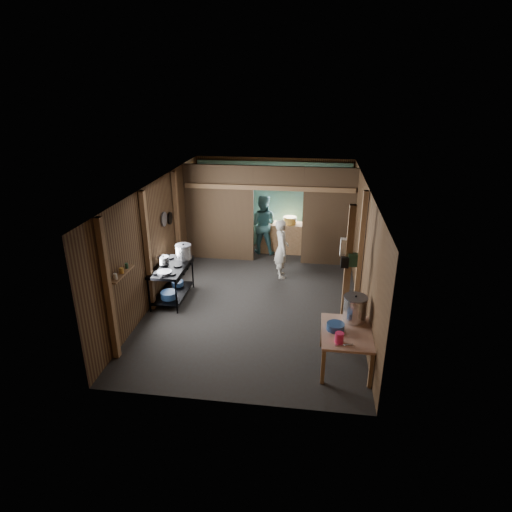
# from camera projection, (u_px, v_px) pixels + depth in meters

# --- Properties ---
(floor) EXTENTS (4.50, 7.00, 0.00)m
(floor) POSITION_uv_depth(u_px,v_px,m) (257.00, 297.00, 9.82)
(floor) COLOR #262626
(floor) RESTS_ON ground
(ceiling) EXTENTS (4.50, 7.00, 0.00)m
(ceiling) POSITION_uv_depth(u_px,v_px,m) (257.00, 185.00, 8.85)
(ceiling) COLOR #272523
(ceiling) RESTS_ON ground
(wall_back) EXTENTS (4.50, 0.00, 2.60)m
(wall_back) POSITION_uv_depth(u_px,v_px,m) (273.00, 203.00, 12.55)
(wall_back) COLOR brown
(wall_back) RESTS_ON ground
(wall_front) EXTENTS (4.50, 0.00, 2.60)m
(wall_front) POSITION_uv_depth(u_px,v_px,m) (224.00, 329.00, 6.12)
(wall_front) COLOR brown
(wall_front) RESTS_ON ground
(wall_left) EXTENTS (0.00, 7.00, 2.60)m
(wall_left) POSITION_uv_depth(u_px,v_px,m) (158.00, 239.00, 9.62)
(wall_left) COLOR brown
(wall_left) RESTS_ON ground
(wall_right) EXTENTS (0.00, 7.00, 2.60)m
(wall_right) POSITION_uv_depth(u_px,v_px,m) (363.00, 249.00, 9.05)
(wall_right) COLOR brown
(wall_right) RESTS_ON ground
(partition_left) EXTENTS (1.85, 0.10, 2.60)m
(partition_left) POSITION_uv_depth(u_px,v_px,m) (219.00, 213.00, 11.52)
(partition_left) COLOR brown
(partition_left) RESTS_ON floor
(partition_right) EXTENTS (1.35, 0.10, 2.60)m
(partition_right) POSITION_uv_depth(u_px,v_px,m) (329.00, 218.00, 11.16)
(partition_right) COLOR brown
(partition_right) RESTS_ON floor
(partition_header) EXTENTS (1.30, 0.10, 0.60)m
(partition_header) POSITION_uv_depth(u_px,v_px,m) (279.00, 178.00, 10.95)
(partition_header) COLOR brown
(partition_header) RESTS_ON wall_back
(turquoise_panel) EXTENTS (4.40, 0.06, 2.50)m
(turquoise_panel) POSITION_uv_depth(u_px,v_px,m) (273.00, 205.00, 12.51)
(turquoise_panel) COLOR #62A9A8
(turquoise_panel) RESTS_ON wall_back
(back_counter) EXTENTS (1.20, 0.50, 0.85)m
(back_counter) POSITION_uv_depth(u_px,v_px,m) (281.00, 238.00, 12.33)
(back_counter) COLOR #99724B
(back_counter) RESTS_ON floor
(wall_clock) EXTENTS (0.20, 0.03, 0.20)m
(wall_clock) POSITION_uv_depth(u_px,v_px,m) (282.00, 183.00, 12.20)
(wall_clock) COLOR silver
(wall_clock) RESTS_ON wall_back
(post_left_a) EXTENTS (0.10, 0.12, 2.60)m
(post_left_a) POSITION_uv_depth(u_px,v_px,m) (108.00, 291.00, 7.22)
(post_left_a) COLOR #99724B
(post_left_a) RESTS_ON floor
(post_left_b) EXTENTS (0.10, 0.12, 2.60)m
(post_left_b) POSITION_uv_depth(u_px,v_px,m) (148.00, 252.00, 8.88)
(post_left_b) COLOR #99724B
(post_left_b) RESTS_ON floor
(post_left_c) EXTENTS (0.10, 0.12, 2.60)m
(post_left_c) POSITION_uv_depth(u_px,v_px,m) (177.00, 223.00, 10.71)
(post_left_c) COLOR #99724B
(post_left_c) RESTS_ON floor
(post_right) EXTENTS (0.10, 0.12, 2.60)m
(post_right) POSITION_uv_depth(u_px,v_px,m) (360.00, 252.00, 8.88)
(post_right) COLOR #99724B
(post_right) RESTS_ON floor
(post_free) EXTENTS (0.12, 0.12, 2.60)m
(post_free) POSITION_uv_depth(u_px,v_px,m) (347.00, 273.00, 7.91)
(post_free) COLOR #99724B
(post_free) RESTS_ON floor
(cross_beam) EXTENTS (4.40, 0.12, 0.12)m
(cross_beam) POSITION_uv_depth(u_px,v_px,m) (268.00, 188.00, 11.03)
(cross_beam) COLOR #99724B
(cross_beam) RESTS_ON wall_left
(pan_lid_big) EXTENTS (0.03, 0.34, 0.34)m
(pan_lid_big) POSITION_uv_depth(u_px,v_px,m) (164.00, 219.00, 9.85)
(pan_lid_big) COLOR slate
(pan_lid_big) RESTS_ON wall_left
(pan_lid_small) EXTENTS (0.03, 0.30, 0.30)m
(pan_lid_small) POSITION_uv_depth(u_px,v_px,m) (170.00, 218.00, 10.25)
(pan_lid_small) COLOR black
(pan_lid_small) RESTS_ON wall_left
(wall_shelf) EXTENTS (0.14, 0.80, 0.03)m
(wall_shelf) POSITION_uv_depth(u_px,v_px,m) (122.00, 274.00, 7.64)
(wall_shelf) COLOR #99724B
(wall_shelf) RESTS_ON wall_left
(jar_white) EXTENTS (0.07, 0.07, 0.10)m
(jar_white) POSITION_uv_depth(u_px,v_px,m) (115.00, 276.00, 7.39)
(jar_white) COLOR silver
(jar_white) RESTS_ON wall_shelf
(jar_yellow) EXTENTS (0.08, 0.08, 0.10)m
(jar_yellow) POSITION_uv_depth(u_px,v_px,m) (121.00, 271.00, 7.62)
(jar_yellow) COLOR gold
(jar_yellow) RESTS_ON wall_shelf
(jar_green) EXTENTS (0.06, 0.06, 0.10)m
(jar_green) POSITION_uv_depth(u_px,v_px,m) (127.00, 266.00, 7.82)
(jar_green) COLOR #244A33
(jar_green) RESTS_ON wall_shelf
(bag_white) EXTENTS (0.22, 0.15, 0.32)m
(bag_white) POSITION_uv_depth(u_px,v_px,m) (346.00, 247.00, 7.81)
(bag_white) COLOR silver
(bag_white) RESTS_ON post_free
(bag_green) EXTENTS (0.16, 0.12, 0.24)m
(bag_green) POSITION_uv_depth(u_px,v_px,m) (353.00, 260.00, 7.73)
(bag_green) COLOR #244A33
(bag_green) RESTS_ON post_free
(bag_black) EXTENTS (0.14, 0.10, 0.20)m
(bag_black) POSITION_uv_depth(u_px,v_px,m) (345.00, 262.00, 7.75)
(bag_black) COLOR black
(bag_black) RESTS_ON post_free
(gas_range) EXTENTS (0.71, 1.37, 0.81)m
(gas_range) POSITION_uv_depth(u_px,v_px,m) (172.00, 283.00, 9.61)
(gas_range) COLOR black
(gas_range) RESTS_ON floor
(prep_table) EXTENTS (0.84, 1.15, 0.68)m
(prep_table) POSITION_uv_depth(u_px,v_px,m) (345.00, 349.00, 7.34)
(prep_table) COLOR tan
(prep_table) RESTS_ON floor
(stove_pot_large) EXTENTS (0.45, 0.45, 0.36)m
(stove_pot_large) POSITION_uv_depth(u_px,v_px,m) (184.00, 252.00, 9.78)
(stove_pot_large) COLOR silver
(stove_pot_large) RESTS_ON gas_range
(stove_pot_med) EXTENTS (0.32, 0.32, 0.22)m
(stove_pot_med) POSITION_uv_depth(u_px,v_px,m) (164.00, 261.00, 9.48)
(stove_pot_med) COLOR silver
(stove_pot_med) RESTS_ON gas_range
(frying_pan) EXTENTS (0.35, 0.55, 0.07)m
(frying_pan) POSITION_uv_depth(u_px,v_px,m) (164.00, 272.00, 9.07)
(frying_pan) COLOR slate
(frying_pan) RESTS_ON gas_range
(blue_tub_front) EXTENTS (0.36, 0.36, 0.15)m
(blue_tub_front) POSITION_uv_depth(u_px,v_px,m) (169.00, 295.00, 9.43)
(blue_tub_front) COLOR navy
(blue_tub_front) RESTS_ON gas_range
(blue_tub_back) EXTENTS (0.27, 0.27, 0.11)m
(blue_tub_back) POSITION_uv_depth(u_px,v_px,m) (178.00, 283.00, 10.01)
(blue_tub_back) COLOR navy
(blue_tub_back) RESTS_ON gas_range
(stock_pot) EXTENTS (0.53, 0.53, 0.49)m
(stock_pot) POSITION_uv_depth(u_px,v_px,m) (355.00, 309.00, 7.47)
(stock_pot) COLOR silver
(stock_pot) RESTS_ON prep_table
(wash_basin) EXTENTS (0.35, 0.35, 0.11)m
(wash_basin) POSITION_uv_depth(u_px,v_px,m) (335.00, 327.00, 7.25)
(wash_basin) COLOR navy
(wash_basin) RESTS_ON prep_table
(pink_bucket) EXTENTS (0.19, 0.19, 0.17)m
(pink_bucket) POSITION_uv_depth(u_px,v_px,m) (339.00, 338.00, 6.88)
(pink_bucket) COLOR #F52860
(pink_bucket) RESTS_ON prep_table
(knife) EXTENTS (0.30, 0.09, 0.01)m
(knife) POSITION_uv_depth(u_px,v_px,m) (344.00, 345.00, 6.84)
(knife) COLOR silver
(knife) RESTS_ON prep_table
(yellow_tub) EXTENTS (0.36, 0.36, 0.20)m
(yellow_tub) POSITION_uv_depth(u_px,v_px,m) (290.00, 220.00, 12.11)
(yellow_tub) COLOR gold
(yellow_tub) RESTS_ON back_counter
(cook) EXTENTS (0.47, 0.61, 1.48)m
(cook) POSITION_uv_depth(u_px,v_px,m) (282.00, 249.00, 10.62)
(cook) COLOR beige
(cook) RESTS_ON floor
(worker_back) EXTENTS (0.88, 0.71, 1.68)m
(worker_back) POSITION_uv_depth(u_px,v_px,m) (262.00, 224.00, 12.11)
(worker_back) COLOR #3F757B
(worker_back) RESTS_ON floor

